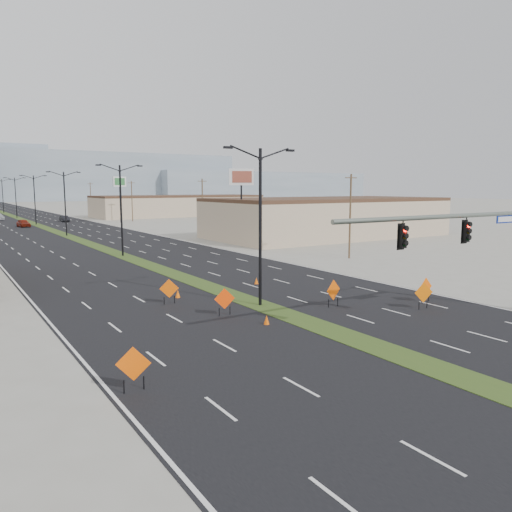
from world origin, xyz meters
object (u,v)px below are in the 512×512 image
streetlight_1 (121,207)px  pole_sign_east_near (241,182)px  cone_1 (226,299)px  car_mid (64,219)px  cone_2 (256,281)px  streetlight_3 (35,198)px  construction_sign_4 (424,293)px  signal_mast (486,238)px  streetlight_0 (260,222)px  streetlight_4 (16,196)px  car_left (23,223)px  construction_sign_0 (133,365)px  construction_sign_1 (225,300)px  cone_3 (178,294)px  streetlight_5 (3,195)px  pole_sign_east_far (120,185)px  construction_sign_3 (333,291)px  construction_sign_2 (169,289)px  streetlight_2 (65,201)px  cone_0 (267,320)px  construction_sign_5 (426,288)px

streetlight_1 → pole_sign_east_near: size_ratio=1.00×
cone_1 → pole_sign_east_near: pole_sign_east_near is taller
car_mid → cone_2: car_mid is taller
streetlight_3 → construction_sign_4: bearing=-84.9°
signal_mast → streetlight_0: (-8.56, 10.00, 0.63)m
streetlight_4 → car_left: (-3.11, -33.30, -4.67)m
construction_sign_4 → streetlight_0: bearing=157.4°
construction_sign_0 → construction_sign_1: (8.29, 7.92, -0.04)m
car_left → car_mid: 14.83m
car_mid → construction_sign_4: 96.12m
construction_sign_0 → pole_sign_east_near: 49.63m
pole_sign_east_near → cone_3: bearing=-105.9°
streetlight_5 → car_mid: bearing=-82.3°
pole_sign_east_far → streetlight_0: bearing=-119.2°
construction_sign_3 → cone_3: bearing=121.0°
streetlight_3 → streetlight_1: bearing=-90.0°
car_mid → streetlight_1: bearing=-96.1°
construction_sign_4 → construction_sign_0: bearing=-156.7°
streetlight_3 → streetlight_5: same height
construction_sign_0 → car_left: bearing=109.2°
construction_sign_2 → car_mid: bearing=103.4°
streetlight_1 → pole_sign_east_near: bearing=9.5°
cone_3 → construction_sign_2: bearing=-131.0°
streetlight_1 → streetlight_5: bearing=90.0°
streetlight_2 → construction_sign_0: 66.11m
streetlight_3 → cone_0: size_ratio=18.65×
car_left → car_mid: bearing=40.8°
car_mid → construction_sign_4: construction_sign_4 is taller
signal_mast → cone_1: signal_mast is taller
car_mid → cone_2: 83.61m
construction_sign_3 → cone_1: (-5.42, 4.32, -0.71)m
streetlight_1 → streetlight_4: same height
car_mid → pole_sign_east_near: size_ratio=0.41×
pole_sign_east_near → pole_sign_east_far: 49.48m
car_left → streetlight_2: bearing=-89.6°
streetlight_0 → pole_sign_east_near: size_ratio=1.00×
cone_3 → cone_2: bearing=9.4°
streetlight_5 → construction_sign_0: size_ratio=5.74×
streetlight_4 → streetlight_2: bearing=-90.0°
construction_sign_4 → construction_sign_5: construction_sign_4 is taller
construction_sign_1 → cone_2: size_ratio=3.13×
streetlight_0 → construction_sign_0: streetlight_0 is taller
construction_sign_1 → construction_sign_3: 7.17m
streetlight_3 → car_left: streetlight_3 is taller
cone_0 → cone_3: (-1.38, 8.97, 0.01)m
car_left → construction_sign_3: bearing=-92.6°
construction_sign_2 → construction_sign_1: bearing=-50.4°
streetlight_1 → streetlight_5: size_ratio=1.00×
streetlight_2 → cone_1: 54.77m
streetlight_0 → cone_0: (-2.18, -3.98, -5.15)m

